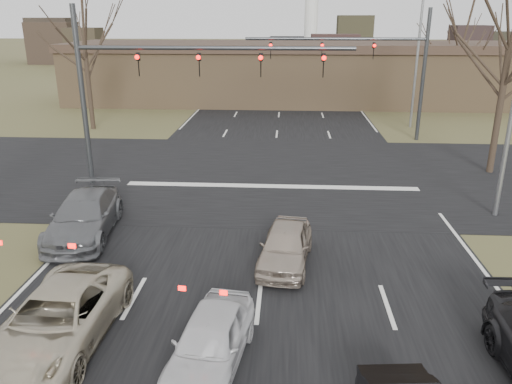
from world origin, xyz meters
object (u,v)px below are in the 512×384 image
(building, at_px, (303,72))
(mast_arm_near, at_px, (153,75))
(mast_arm_far, at_px, (378,59))
(streetlight_right_far, at_px, (416,46))
(car_white_sedan, at_px, (210,341))
(car_grey_ahead, at_px, (84,216))
(car_silver_ahead, at_px, (285,245))
(car_silver_suv, at_px, (58,318))

(building, xyz_separation_m, mast_arm_near, (-7.23, -25.00, 2.41))
(mast_arm_far, distance_m, streetlight_right_far, 5.12)
(mast_arm_near, xyz_separation_m, car_white_sedan, (4.30, -12.66, -4.44))
(mast_arm_near, distance_m, car_grey_ahead, 7.39)
(mast_arm_near, relative_size, mast_arm_far, 1.09)
(building, relative_size, car_silver_ahead, 11.36)
(car_silver_suv, bearing_deg, car_silver_ahead, 41.62)
(mast_arm_near, height_order, mast_arm_far, same)
(car_white_sedan, xyz_separation_m, car_grey_ahead, (-5.57, 6.81, 0.10))
(car_white_sedan, relative_size, car_grey_ahead, 0.74)
(mast_arm_near, distance_m, car_silver_suv, 12.88)
(mast_arm_near, xyz_separation_m, car_grey_ahead, (-1.27, -5.84, -4.35))
(car_grey_ahead, bearing_deg, car_silver_suv, -80.51)
(streetlight_right_far, relative_size, car_white_sedan, 2.70)
(mast_arm_far, relative_size, car_silver_ahead, 2.98)
(building, distance_m, car_silver_suv, 37.73)
(mast_arm_near, relative_size, car_silver_ahead, 3.25)
(car_grey_ahead, height_order, car_silver_ahead, car_grey_ahead)
(streetlight_right_far, distance_m, car_silver_suv, 30.00)
(streetlight_right_far, height_order, car_silver_suv, streetlight_right_far)
(car_white_sedan, relative_size, car_silver_ahead, 0.99)
(streetlight_right_far, bearing_deg, building, 123.65)
(streetlight_right_far, relative_size, car_silver_ahead, 2.68)
(mast_arm_near, height_order, streetlight_right_far, streetlight_right_far)
(car_grey_ahead, bearing_deg, streetlight_right_far, 44.53)
(mast_arm_far, height_order, streetlight_right_far, streetlight_right_far)
(mast_arm_far, relative_size, car_silver_suv, 2.28)
(streetlight_right_far, bearing_deg, mast_arm_near, -136.11)
(mast_arm_far, xyz_separation_m, streetlight_right_far, (3.14, 4.00, 0.57))
(mast_arm_near, height_order, car_silver_suv, mast_arm_near)
(car_silver_suv, bearing_deg, building, 81.74)
(building, distance_m, car_white_sedan, 37.83)
(mast_arm_near, bearing_deg, car_grey_ahead, -102.27)
(mast_arm_far, bearing_deg, car_silver_suv, -116.15)
(streetlight_right_far, bearing_deg, car_grey_ahead, -128.57)
(car_silver_ahead, bearing_deg, mast_arm_near, 134.94)
(mast_arm_near, distance_m, car_white_sedan, 14.09)
(building, bearing_deg, car_silver_suv, -100.18)
(mast_arm_near, height_order, car_white_sedan, mast_arm_near)
(streetlight_right_far, bearing_deg, car_silver_ahead, -111.71)
(mast_arm_far, relative_size, car_white_sedan, 3.01)
(streetlight_right_far, height_order, car_white_sedan, streetlight_right_far)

